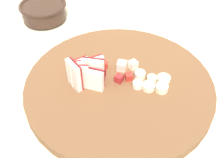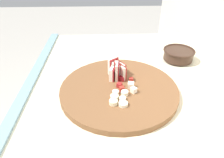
% 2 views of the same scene
% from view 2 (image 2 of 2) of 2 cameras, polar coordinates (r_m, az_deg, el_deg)
% --- Properties ---
extents(cutting_board, '(0.42, 0.42, 0.02)m').
position_cam_2_polar(cutting_board, '(0.74, 1.93, -2.94)').
color(cutting_board, brown).
rests_on(cutting_board, tiled_countertop).
extents(apple_wedge_fan, '(0.08, 0.07, 0.07)m').
position_cam_2_polar(apple_wedge_fan, '(0.78, 1.26, 2.55)').
color(apple_wedge_fan, '#A32323').
rests_on(apple_wedge_fan, cutting_board).
extents(apple_dice_pile, '(0.10, 0.07, 0.02)m').
position_cam_2_polar(apple_dice_pile, '(0.73, 4.17, -1.51)').
color(apple_dice_pile, maroon).
rests_on(apple_dice_pile, cutting_board).
extents(banana_slice_rows, '(0.08, 0.07, 0.02)m').
position_cam_2_polar(banana_slice_rows, '(0.67, 1.88, -5.35)').
color(banana_slice_rows, white).
rests_on(banana_slice_rows, cutting_board).
extents(ceramic_bowl, '(0.14, 0.14, 0.05)m').
position_cam_2_polar(ceramic_bowl, '(0.99, 17.94, 6.59)').
color(ceramic_bowl, '#382319').
rests_on(ceramic_bowl, tiled_countertop).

